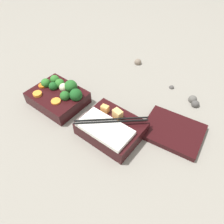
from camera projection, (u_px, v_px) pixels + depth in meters
ground_plane at (86, 119)px, 0.69m from camera, size 3.00×3.00×0.00m
bento_tray_vegetable at (60, 95)px, 0.73m from camera, size 0.17×0.14×0.08m
bento_tray_rice at (111, 128)px, 0.63m from camera, size 0.17×0.15×0.07m
bento_lid at (173, 131)px, 0.65m from camera, size 0.19×0.16×0.02m
pebble_0 at (193, 99)px, 0.74m from camera, size 0.03×0.03×0.03m
pebble_1 at (172, 87)px, 0.80m from camera, size 0.02×0.02×0.02m
pebble_2 at (195, 104)px, 0.73m from camera, size 0.03×0.03×0.03m
pebble_3 at (138, 62)px, 0.90m from camera, size 0.03×0.03×0.03m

